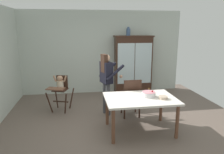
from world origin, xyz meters
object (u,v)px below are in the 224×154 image
object	(u,v)px
china_cabinet	(133,65)
ceramic_vase	(128,32)
high_chair_with_toddler	(60,87)
serving_bowl	(163,98)
dining_table	(140,102)
birthday_cake	(149,94)
adult_person	(107,77)
dining_chair_far_side	(131,95)

from	to	relation	value
china_cabinet	ceramic_vase	size ratio (longest dim) A/B	7.05
ceramic_vase	high_chair_with_toddler	distance (m)	2.83
china_cabinet	serving_bowl	size ratio (longest dim) A/B	10.58
china_cabinet	high_chair_with_toddler	size ratio (longest dim) A/B	2.01
high_chair_with_toddler	dining_table	size ratio (longest dim) A/B	0.65
high_chair_with_toddler	birthday_cake	size ratio (longest dim) A/B	3.39
china_cabinet	serving_bowl	distance (m)	2.89
high_chair_with_toddler	birthday_cake	bearing A→B (deg)	-17.38
adult_person	birthday_cake	distance (m)	1.26
ceramic_vase	birthday_cake	world-z (taller)	ceramic_vase
ceramic_vase	adult_person	distance (m)	2.22
china_cabinet	birthday_cake	world-z (taller)	china_cabinet
high_chair_with_toddler	birthday_cake	world-z (taller)	high_chair_with_toddler
adult_person	dining_table	world-z (taller)	adult_person
high_chair_with_toddler	serving_bowl	bearing A→B (deg)	-17.36
ceramic_vase	dining_chair_far_side	bearing A→B (deg)	-100.33
adult_person	serving_bowl	distance (m)	1.55
china_cabinet	ceramic_vase	world-z (taller)	ceramic_vase
birthday_cake	ceramic_vase	bearing A→B (deg)	86.31
serving_bowl	dining_chair_far_side	world-z (taller)	dining_chair_far_side
adult_person	dining_table	bearing A→B (deg)	-170.30
high_chair_with_toddler	dining_table	xyz separation A→B (m)	(1.73, -1.43, -0.00)
birthday_cake	china_cabinet	bearing A→B (deg)	82.59
high_chair_with_toddler	adult_person	bearing A→B (deg)	-0.64
china_cabinet	dining_chair_far_side	size ratio (longest dim) A/B	1.98
china_cabinet	dining_chair_far_side	xyz separation A→B (m)	(-0.54, -2.01, -0.40)
birthday_cake	serving_bowl	world-z (taller)	birthday_cake
serving_bowl	dining_chair_far_side	xyz separation A→B (m)	(-0.44, 0.87, -0.21)
birthday_cake	serving_bowl	bearing A→B (deg)	-35.80
adult_person	birthday_cake	bearing A→B (deg)	-161.83
dining_table	dining_chair_far_side	xyz separation A→B (m)	(-0.00, 0.73, -0.09)
dining_chair_far_side	birthday_cake	bearing A→B (deg)	105.48
adult_person	ceramic_vase	bearing A→B (deg)	-47.72
dining_chair_far_side	serving_bowl	bearing A→B (deg)	116.74
high_chair_with_toddler	china_cabinet	bearing A→B (deg)	48.41
china_cabinet	adult_person	xyz separation A→B (m)	(-1.11, -1.71, 0.01)
china_cabinet	ceramic_vase	xyz separation A→B (m)	(-0.18, 0.00, 1.07)
china_cabinet	dining_table	size ratio (longest dim) A/B	1.31
serving_bowl	dining_chair_far_side	bearing A→B (deg)	116.75
china_cabinet	dining_chair_far_side	world-z (taller)	china_cabinet
china_cabinet	dining_table	distance (m)	2.81
ceramic_vase	dining_chair_far_side	world-z (taller)	ceramic_vase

